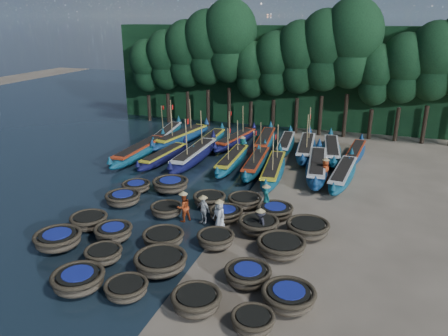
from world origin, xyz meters
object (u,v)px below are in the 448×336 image
(coracle_4, at_px, (253,321))
(coracle_8, at_px, (248,275))
(coracle_17, at_px, (226,214))
(coracle_1, at_px, (78,280))
(long_boat_9, at_px, (167,134))
(coracle_13, at_px, (216,239))
(coracle_2, at_px, (126,289))
(coracle_11, at_px, (113,232))
(coracle_24, at_px, (275,211))
(long_boat_11, at_px, (209,141))
(fisherman_6, at_px, (325,170))
(fisherman_2, at_px, (184,206))
(coracle_5, at_px, (58,239))
(coracle_23, at_px, (245,201))
(coracle_9, at_px, (289,297))
(long_boat_5, at_px, (256,163))
(long_boat_1, at_px, (140,151))
(long_boat_8, at_px, (343,174))
(long_boat_14, at_px, (286,144))
(coracle_12, at_px, (163,238))
(long_boat_7, at_px, (317,167))
(fisherman_0, at_px, (219,214))
(coracle_14, at_px, (281,246))
(long_boat_4, at_px, (232,160))
(fisherman_4, at_px, (203,209))
(coracle_21, at_px, (171,185))
(long_boat_10, at_px, (182,137))
(coracle_7, at_px, (161,262))
(long_boat_6, at_px, (273,170))
(coracle_10, at_px, (89,221))
(long_boat_2, at_px, (164,156))
(coracle_15, at_px, (123,198))
(fisherman_5, at_px, (242,146))
(long_boat_15, at_px, (306,148))
(coracle_3, at_px, (196,301))
(long_boat_17, at_px, (355,153))
(coracle_6, at_px, (104,254))
(long_boat_3, at_px, (194,155))
(coracle_19, at_px, (308,228))
(fisherman_1, at_px, (266,197))
(coracle_20, at_px, (136,186))
(long_boat_13, at_px, (265,141))
(long_boat_12, at_px, (236,140))
(coracle_22, at_px, (209,200))
(coracle_18, at_px, (259,225))

(coracle_4, distance_m, coracle_8, 2.97)
(coracle_4, relative_size, coracle_17, 0.83)
(coracle_1, xyz_separation_m, long_boat_9, (-6.94, 22.54, 0.09))
(coracle_13, bearing_deg, coracle_8, -46.32)
(coracle_2, height_order, coracle_11, coracle_11)
(coracle_24, distance_m, long_boat_11, 14.64)
(fisherman_6, bearing_deg, fisherman_2, 138.25)
(coracle_5, distance_m, coracle_23, 10.67)
(coracle_9, xyz_separation_m, long_boat_5, (-5.49, 15.31, 0.09))
(long_boat_11, bearing_deg, long_boat_1, -133.42)
(long_boat_8, height_order, long_boat_14, long_boat_8)
(coracle_12, distance_m, fisherman_2, 2.88)
(long_boat_7, xyz_separation_m, fisherman_0, (-3.80, -10.32, 0.26))
(coracle_24, distance_m, fisherman_0, 3.51)
(coracle_14, distance_m, long_boat_4, 13.16)
(coracle_8, height_order, fisherman_4, fisherman_4)
(coracle_21, xyz_separation_m, long_boat_10, (-3.96, 10.56, 0.14))
(coracle_7, bearing_deg, coracle_8, 5.52)
(coracle_23, bearing_deg, fisherman_6, 54.96)
(long_boat_6, bearing_deg, long_boat_7, 22.50)
(coracle_10, xyz_separation_m, long_boat_2, (-1.28, 11.52, 0.06))
(coracle_12, bearing_deg, long_boat_6, 75.19)
(long_boat_6, relative_size, long_boat_10, 0.94)
(coracle_4, relative_size, long_boat_10, 0.21)
(coracle_12, relative_size, long_boat_7, 0.29)
(coracle_11, height_order, coracle_17, coracle_11)
(coracle_11, bearing_deg, long_boat_11, 94.48)
(coracle_15, height_order, long_boat_8, long_boat_8)
(fisherman_5, bearing_deg, coracle_15, 127.55)
(long_boat_15, relative_size, fisherman_6, 4.69)
(coracle_3, bearing_deg, long_boat_17, 77.97)
(coracle_23, relative_size, long_boat_8, 0.31)
(coracle_24, distance_m, long_boat_5, 8.13)
(coracle_6, xyz_separation_m, long_boat_3, (-1.68, 14.92, 0.23))
(coracle_19, height_order, fisherman_1, fisherman_1)
(long_boat_5, distance_m, long_boat_8, 6.35)
(coracle_21, xyz_separation_m, long_boat_3, (-0.84, 6.01, 0.15))
(coracle_20, height_order, coracle_21, coracle_21)
(coracle_4, height_order, long_boat_11, long_boat_11)
(long_boat_6, bearing_deg, long_boat_13, 102.31)
(long_boat_5, relative_size, long_boat_10, 0.90)
(long_boat_4, relative_size, long_boat_12, 1.01)
(long_boat_6, bearing_deg, coracle_19, -71.45)
(long_boat_1, bearing_deg, long_boat_11, 48.71)
(long_boat_11, bearing_deg, long_boat_6, -40.50)
(coracle_6, bearing_deg, long_boat_9, 108.19)
(coracle_2, bearing_deg, coracle_22, 90.05)
(coracle_5, xyz_separation_m, long_boat_11, (0.81, 18.81, 0.08))
(long_boat_15, bearing_deg, coracle_21, -128.53)
(coracle_8, relative_size, coracle_18, 0.78)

